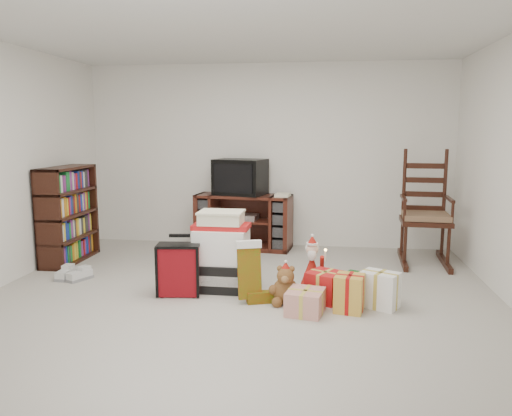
# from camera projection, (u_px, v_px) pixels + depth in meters

# --- Properties ---
(room) EXTENTS (5.01, 5.01, 2.51)m
(room) POSITION_uv_depth(u_px,v_px,m) (235.00, 171.00, 4.44)
(room) COLOR beige
(room) RESTS_ON ground
(tv_stand) EXTENTS (1.33, 0.60, 0.74)m
(tv_stand) POSITION_uv_depth(u_px,v_px,m) (244.00, 221.00, 6.80)
(tv_stand) COLOR #4D1C16
(tv_stand) RESTS_ON floor
(bookshelf) EXTENTS (0.32, 0.96, 1.17)m
(bookshelf) POSITION_uv_depth(u_px,v_px,m) (68.00, 216.00, 6.10)
(bookshelf) COLOR black
(bookshelf) RESTS_ON floor
(rocking_chair) EXTENTS (0.63, 0.98, 1.43)m
(rocking_chair) POSITION_uv_depth(u_px,v_px,m) (424.00, 223.00, 6.08)
(rocking_chair) COLOR black
(rocking_chair) RESTS_ON floor
(gift_pile) EXTENTS (0.63, 0.46, 0.78)m
(gift_pile) POSITION_uv_depth(u_px,v_px,m) (222.00, 256.00, 5.06)
(gift_pile) COLOR black
(gift_pile) RESTS_ON floor
(red_suitcase) EXTENTS (0.42, 0.25, 0.60)m
(red_suitcase) POSITION_uv_depth(u_px,v_px,m) (179.00, 269.00, 4.86)
(red_suitcase) COLOR maroon
(red_suitcase) RESTS_ON floor
(stocking) EXTENTS (0.30, 0.20, 0.60)m
(stocking) POSITION_uv_depth(u_px,v_px,m) (249.00, 271.00, 4.66)
(stocking) COLOR #0D750E
(stocking) RESTS_ON floor
(teddy_bear) EXTENTS (0.24, 0.21, 0.36)m
(teddy_bear) POSITION_uv_depth(u_px,v_px,m) (286.00, 287.00, 4.64)
(teddy_bear) COLOR brown
(teddy_bear) RESTS_ON floor
(santa_figurine) EXTENTS (0.27, 0.26, 0.56)m
(santa_figurine) POSITION_uv_depth(u_px,v_px,m) (312.00, 269.00, 5.05)
(santa_figurine) COLOR #A31811
(santa_figurine) RESTS_ON floor
(mrs_claus_figurine) EXTENTS (0.27, 0.26, 0.55)m
(mrs_claus_figurine) POSITION_uv_depth(u_px,v_px,m) (198.00, 253.00, 5.70)
(mrs_claus_figurine) COLOR #A31811
(mrs_claus_figurine) RESTS_ON floor
(sneaker_pair) EXTENTS (0.35, 0.30, 0.10)m
(sneaker_pair) POSITION_uv_depth(u_px,v_px,m) (73.00, 275.00, 5.41)
(sneaker_pair) COLOR silver
(sneaker_pair) RESTS_ON floor
(gift_cluster) EXTENTS (0.85, 0.96, 0.29)m
(gift_cluster) POSITION_uv_depth(u_px,v_px,m) (347.00, 291.00, 4.58)
(gift_cluster) COLOR #B51415
(gift_cluster) RESTS_ON floor
(crt_television) EXTENTS (0.75, 0.62, 0.48)m
(crt_television) POSITION_uv_depth(u_px,v_px,m) (240.00, 177.00, 6.72)
(crt_television) COLOR black
(crt_television) RESTS_ON tv_stand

